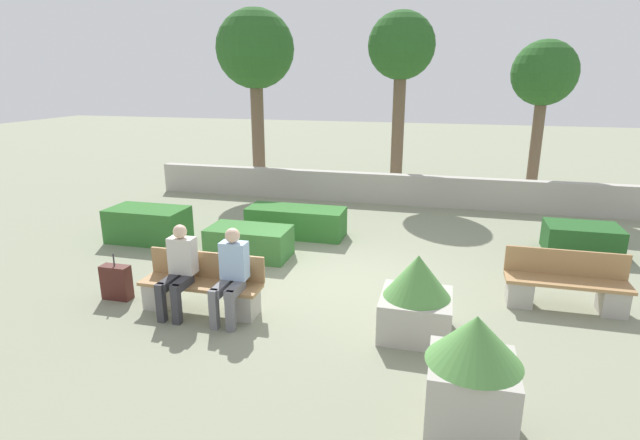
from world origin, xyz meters
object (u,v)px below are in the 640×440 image
(bench_left_side, at_px, (566,288))
(planter_corner_right, at_px, (417,296))
(bench_front, at_px, (202,290))
(person_seated_woman, at_px, (179,266))
(suitcase, at_px, (116,282))
(tree_leftmost, at_px, (255,52))
(tree_center_right, at_px, (544,77))
(person_seated_man, at_px, (231,271))
(planter_corner_left, at_px, (472,373))
(tree_center_left, at_px, (401,51))

(bench_left_side, distance_m, planter_corner_right, 2.53)
(bench_front, distance_m, planter_corner_right, 3.12)
(person_seated_woman, relative_size, suitcase, 1.76)
(tree_leftmost, bearing_deg, tree_center_right, 0.84)
(person_seated_man, xyz_separation_m, person_seated_woman, (-0.82, -0.00, -0.01))
(planter_corner_left, height_order, tree_center_right, tree_center_right)
(bench_front, relative_size, tree_center_right, 0.43)
(planter_corner_right, bearing_deg, bench_left_side, 32.93)
(bench_left_side, bearing_deg, tree_center_right, 86.99)
(bench_left_side, distance_m, suitcase, 6.85)
(person_seated_man, relative_size, planter_corner_left, 1.06)
(bench_left_side, xyz_separation_m, tree_center_left, (-3.33, 7.33, 3.71))
(person_seated_man, bearing_deg, bench_front, 165.78)
(planter_corner_right, distance_m, tree_center_left, 9.45)
(tree_leftmost, relative_size, tree_center_right, 1.23)
(planter_corner_left, distance_m, suitcase, 5.54)
(person_seated_man, xyz_separation_m, tree_center_left, (1.35, 8.91, 3.30))
(tree_center_left, bearing_deg, suitcase, -111.13)
(planter_corner_right, relative_size, tree_leftmost, 0.21)
(person_seated_woman, distance_m, suitcase, 1.30)
(person_seated_woman, height_order, planter_corner_right, person_seated_woman)
(bench_left_side, height_order, tree_center_left, tree_center_left)
(planter_corner_left, height_order, tree_center_left, tree_center_left)
(tree_center_left, bearing_deg, tree_center_right, -1.95)
(planter_corner_left, relative_size, planter_corner_right, 1.11)
(person_seated_man, height_order, tree_leftmost, tree_leftmost)
(suitcase, height_order, tree_center_left, tree_center_left)
(tree_center_right, bearing_deg, planter_corner_right, -106.81)
(planter_corner_left, bearing_deg, person_seated_man, 153.02)
(planter_corner_right, xyz_separation_m, tree_leftmost, (-5.50, 8.45, 3.48))
(planter_corner_left, distance_m, tree_center_left, 11.22)
(tree_leftmost, bearing_deg, bench_front, -74.32)
(person_seated_woman, xyz_separation_m, suitcase, (-1.21, 0.16, -0.45))
(planter_corner_left, xyz_separation_m, suitcase, (-5.23, 1.79, -0.38))
(person_seated_man, height_order, suitcase, person_seated_man)
(bench_left_side, relative_size, tree_center_right, 0.41)
(person_seated_man, height_order, tree_center_left, tree_center_left)
(tree_center_right, bearing_deg, planter_corner_left, -100.60)
(person_seated_man, relative_size, tree_leftmost, 0.25)
(person_seated_man, bearing_deg, person_seated_woman, -179.87)
(bench_front, height_order, planter_corner_right, planter_corner_right)
(planter_corner_left, bearing_deg, tree_leftmost, 120.84)
(bench_front, relative_size, tree_leftmost, 0.35)
(bench_left_side, bearing_deg, tree_center_left, 115.16)
(bench_front, bearing_deg, person_seated_man, -14.22)
(bench_front, xyz_separation_m, person_seated_woman, (-0.27, -0.14, 0.40))
(planter_corner_right, bearing_deg, person_seated_man, -175.39)
(suitcase, bearing_deg, tree_center_left, 68.87)
(planter_corner_left, height_order, tree_leftmost, tree_leftmost)
(bench_front, height_order, tree_leftmost, tree_leftmost)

